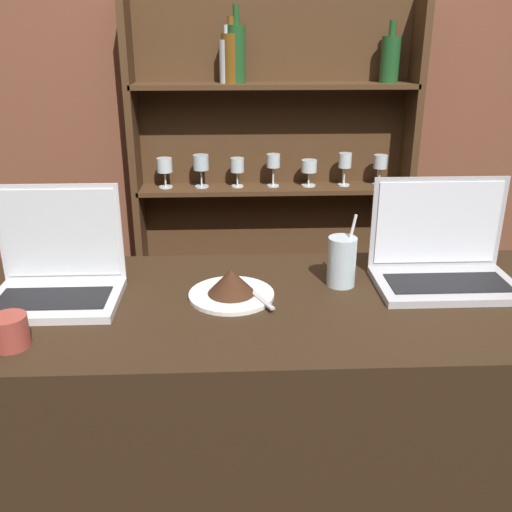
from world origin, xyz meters
The scene contains 8 objects.
bar_counter centered at (0.00, 0.29, 0.52)m, with size 2.15×0.59×1.03m.
back_wall centered at (0.00, 1.68, 1.35)m, with size 7.00×0.06×2.70m.
back_shelf centered at (0.08, 1.59, 0.94)m, with size 1.22×0.18×1.76m.
laptop_near centered at (-0.51, 0.34, 1.10)m, with size 0.29×0.21×0.26m.
laptop_far centered at (0.41, 0.38, 1.09)m, with size 0.34×0.21×0.25m.
cake_plate centered at (-0.11, 0.32, 1.06)m, with size 0.20×0.20×0.07m.
water_glass centered at (0.16, 0.38, 1.10)m, with size 0.07×0.07×0.18m.
coffee_cup centered at (-0.55, 0.11, 1.07)m, with size 0.07×0.07×0.07m.
Camera 1 is at (-0.11, -0.90, 1.62)m, focal length 40.00 mm.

